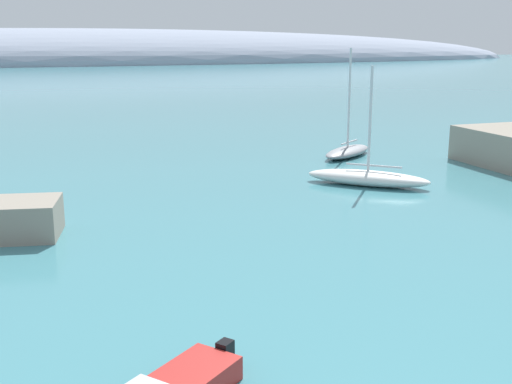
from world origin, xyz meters
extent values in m
ellipsoid|color=#8E99AD|center=(3.57, 258.01, 0.00)|extent=(395.27, 80.87, 25.09)
ellipsoid|color=white|center=(8.90, 35.36, 0.47)|extent=(7.13, 6.68, 0.93)
cylinder|color=silver|center=(8.90, 35.36, 4.15)|extent=(0.17, 0.17, 6.44)
cube|color=silver|center=(9.16, 35.13, 1.28)|extent=(2.65, 2.38, 0.10)
ellipsoid|color=gray|center=(12.40, 44.87, 0.37)|extent=(6.23, 5.48, 0.74)
cylinder|color=silver|center=(12.40, 44.87, 4.50)|extent=(0.17, 0.17, 7.52)
cube|color=silver|center=(12.63, 45.04, 1.09)|extent=(2.29, 1.80, 0.10)
cube|color=black|center=(-6.14, 16.36, 0.50)|extent=(0.57, 0.56, 0.60)
camera|label=1|loc=(-10.80, 0.61, 8.97)|focal=45.32mm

